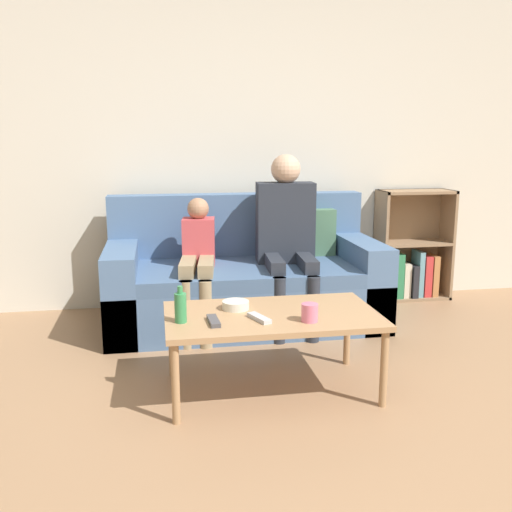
% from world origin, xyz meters
% --- Properties ---
extents(ground_plane, '(22.00, 22.00, 0.00)m').
position_xyz_m(ground_plane, '(0.00, 0.00, 0.00)').
color(ground_plane, '#997251').
extents(wall_back, '(12.00, 0.06, 2.60)m').
position_xyz_m(wall_back, '(0.00, 2.80, 1.30)').
color(wall_back, beige).
rests_on(wall_back, ground_plane).
extents(couch, '(1.98, 0.94, 0.93)m').
position_xyz_m(couch, '(-0.13, 2.23, 0.30)').
color(couch, '#4C6B93').
rests_on(couch, ground_plane).
extents(bookshelf, '(0.62, 0.28, 0.93)m').
position_xyz_m(bookshelf, '(1.37, 2.64, 0.35)').
color(bookshelf, '#8E7051').
rests_on(bookshelf, ground_plane).
extents(coffee_table, '(1.13, 0.65, 0.44)m').
position_xyz_m(coffee_table, '(-0.17, 1.02, 0.40)').
color(coffee_table, '#A87F56').
rests_on(coffee_table, ground_plane).
extents(person_adult, '(0.43, 0.66, 1.24)m').
position_xyz_m(person_adult, '(0.17, 2.15, 0.72)').
color(person_adult, '#282D38').
rests_on(person_adult, ground_plane).
extents(person_child, '(0.30, 0.67, 0.94)m').
position_xyz_m(person_child, '(-0.48, 2.07, 0.53)').
color(person_child, '#9E8966').
rests_on(person_child, ground_plane).
extents(cup_near, '(0.09, 0.09, 0.09)m').
position_xyz_m(cup_near, '(-0.01, 0.85, 0.49)').
color(cup_near, pink).
rests_on(cup_near, coffee_table).
extents(tv_remote_0, '(0.11, 0.18, 0.02)m').
position_xyz_m(tv_remote_0, '(-0.26, 0.91, 0.45)').
color(tv_remote_0, '#B7B7BC').
rests_on(tv_remote_0, coffee_table).
extents(tv_remote_1, '(0.06, 0.17, 0.02)m').
position_xyz_m(tv_remote_1, '(-0.49, 0.90, 0.45)').
color(tv_remote_1, '#47474C').
rests_on(tv_remote_1, coffee_table).
extents(snack_bowl, '(0.15, 0.15, 0.05)m').
position_xyz_m(snack_bowl, '(-0.35, 1.12, 0.46)').
color(snack_bowl, beige).
rests_on(snack_bowl, coffee_table).
extents(bottle, '(0.06, 0.06, 0.19)m').
position_xyz_m(bottle, '(-0.65, 0.95, 0.52)').
color(bottle, '#33844C').
rests_on(bottle, coffee_table).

